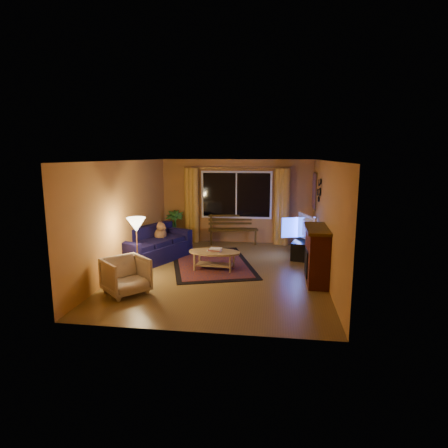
# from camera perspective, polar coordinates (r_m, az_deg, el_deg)

# --- Properties ---
(floor) EXTENTS (4.50, 6.00, 0.02)m
(floor) POSITION_cam_1_polar(r_m,az_deg,el_deg) (8.61, -0.28, -7.31)
(floor) COLOR brown
(floor) RESTS_ON ground
(ceiling) EXTENTS (4.50, 6.00, 0.02)m
(ceiling) POSITION_cam_1_polar(r_m,az_deg,el_deg) (8.20, -0.29, 9.70)
(ceiling) COLOR white
(ceiling) RESTS_ON ground
(wall_back) EXTENTS (4.50, 0.02, 2.50)m
(wall_back) POSITION_cam_1_polar(r_m,az_deg,el_deg) (11.27, 1.91, 3.47)
(wall_back) COLOR #C0813C
(wall_back) RESTS_ON ground
(wall_left) EXTENTS (0.02, 6.00, 2.50)m
(wall_left) POSITION_cam_1_polar(r_m,az_deg,el_deg) (8.92, -14.81, 1.28)
(wall_left) COLOR #C0813C
(wall_left) RESTS_ON ground
(wall_right) EXTENTS (0.02, 6.00, 2.50)m
(wall_right) POSITION_cam_1_polar(r_m,az_deg,el_deg) (8.30, 15.34, 0.60)
(wall_right) COLOR #C0813C
(wall_right) RESTS_ON ground
(window) EXTENTS (2.00, 0.02, 1.30)m
(window) POSITION_cam_1_polar(r_m,az_deg,el_deg) (11.19, 1.88, 4.45)
(window) COLOR black
(window) RESTS_ON wall_back
(curtain_rod) EXTENTS (3.20, 0.03, 0.03)m
(curtain_rod) POSITION_cam_1_polar(r_m,az_deg,el_deg) (11.09, 1.88, 8.54)
(curtain_rod) COLOR #BF8C3F
(curtain_rod) RESTS_ON wall_back
(curtain_left) EXTENTS (0.36, 0.36, 2.24)m
(curtain_left) POSITION_cam_1_polar(r_m,az_deg,el_deg) (11.38, -4.94, 2.84)
(curtain_left) COLOR gold
(curtain_left) RESTS_ON ground
(curtain_right) EXTENTS (0.36, 0.36, 2.24)m
(curtain_right) POSITION_cam_1_polar(r_m,az_deg,el_deg) (11.10, 8.79, 2.57)
(curtain_right) COLOR gold
(curtain_right) RESTS_ON ground
(bench) EXTENTS (1.51, 0.68, 0.44)m
(bench) POSITION_cam_1_polar(r_m,az_deg,el_deg) (11.20, 1.38, -1.93)
(bench) COLOR #392809
(bench) RESTS_ON ground
(potted_plant) EXTENTS (0.64, 0.64, 0.98)m
(potted_plant) POSITION_cam_1_polar(r_m,az_deg,el_deg) (11.38, -7.55, -0.42)
(potted_plant) COLOR #235B1E
(potted_plant) RESTS_ON ground
(sofa) EXTENTS (1.67, 2.25, 0.84)m
(sofa) POSITION_cam_1_polar(r_m,az_deg,el_deg) (9.52, -10.75, -3.10)
(sofa) COLOR black
(sofa) RESTS_ON ground
(dog) EXTENTS (0.48, 0.54, 0.49)m
(dog) POSITION_cam_1_polar(r_m,az_deg,el_deg) (9.88, -9.66, -1.15)
(dog) COLOR #8F613A
(dog) RESTS_ON sofa
(armchair) EXTENTS (1.03, 1.03, 0.77)m
(armchair) POSITION_cam_1_polar(r_m,az_deg,el_deg) (7.43, -14.75, -7.38)
(armchair) COLOR beige
(armchair) RESTS_ON ground
(floor_lamp) EXTENTS (0.22, 0.22, 1.30)m
(floor_lamp) POSITION_cam_1_polar(r_m,az_deg,el_deg) (8.21, -13.09, -3.68)
(floor_lamp) COLOR #BF8C3F
(floor_lamp) RESTS_ON ground
(rug) EXTENTS (2.61, 3.30, 0.02)m
(rug) POSITION_cam_1_polar(r_m,az_deg,el_deg) (9.23, -1.93, -5.97)
(rug) COLOR maroon
(rug) RESTS_ON ground
(coffee_table) EXTENTS (1.29, 1.29, 0.44)m
(coffee_table) POSITION_cam_1_polar(r_m,az_deg,el_deg) (8.69, -1.47, -5.57)
(coffee_table) COLOR tan
(coffee_table) RESTS_ON ground
(tv_console) EXTENTS (0.61, 1.15, 0.46)m
(tv_console) POSITION_cam_1_polar(r_m,az_deg,el_deg) (9.99, 11.75, -3.62)
(tv_console) COLOR black
(tv_console) RESTS_ON ground
(television) EXTENTS (0.47, 1.12, 0.65)m
(television) POSITION_cam_1_polar(r_m,az_deg,el_deg) (9.87, 11.87, -0.51)
(television) COLOR black
(television) RESTS_ON tv_console
(fireplace) EXTENTS (0.40, 1.20, 1.10)m
(fireplace) POSITION_cam_1_polar(r_m,az_deg,el_deg) (8.04, 13.97, -4.77)
(fireplace) COLOR maroon
(fireplace) RESTS_ON ground
(mirror_cluster) EXTENTS (0.06, 0.60, 0.56)m
(mirror_cluster) POSITION_cam_1_polar(r_m,az_deg,el_deg) (9.51, 14.23, 5.20)
(mirror_cluster) COLOR black
(mirror_cluster) RESTS_ON wall_right
(painting) EXTENTS (0.04, 0.76, 0.96)m
(painting) POSITION_cam_1_polar(r_m,az_deg,el_deg) (10.66, 13.59, 4.95)
(painting) COLOR #D55913
(painting) RESTS_ON wall_right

